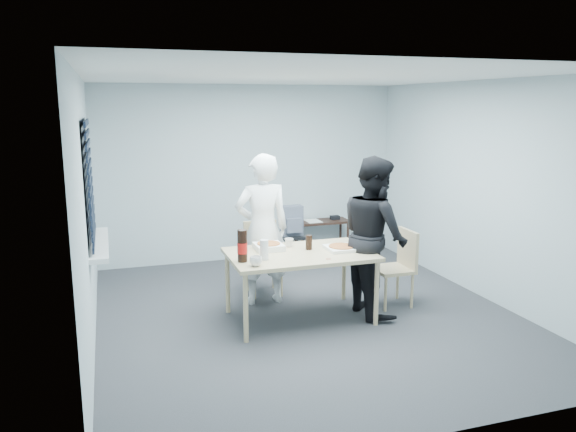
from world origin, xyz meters
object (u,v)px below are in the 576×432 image
object	(u,v)px
person_black	(374,236)
stool	(292,243)
soda_bottle	(242,246)
side_table	(322,226)
mug_a	(256,261)
person_white	(262,229)
chair_far	(262,252)
chair_right	(399,262)
backpack	(292,221)
dining_table	(300,258)
mug_b	(289,243)

from	to	relation	value
person_black	stool	xyz separation A→B (m)	(-0.33, 1.93, -0.51)
soda_bottle	stool	bearing A→B (deg)	59.49
side_table	mug_a	world-z (taller)	mug_a
person_black	side_table	bearing A→B (deg)	-7.80
side_table	person_white	bearing A→B (deg)	-129.49
chair_far	person_black	distance (m)	1.50
chair_far	soda_bottle	bearing A→B (deg)	-114.26
person_black	stool	bearing A→B (deg)	9.62
soda_bottle	mug_a	bearing A→B (deg)	-65.12
side_table	soda_bottle	distance (m)	3.17
chair_right	person_white	size ratio (longest dim) A/B	0.50
chair_right	soda_bottle	distance (m)	1.98
backpack	side_table	bearing A→B (deg)	36.10
dining_table	person_black	distance (m)	0.88
chair_far	side_table	distance (m)	1.91
chair_far	chair_right	distance (m)	1.68
person_white	person_black	distance (m)	1.30
chair_right	side_table	xyz separation A→B (m)	(-0.06, 2.31, -0.04)
person_black	soda_bottle	world-z (taller)	person_black
side_table	chair_far	bearing A→B (deg)	-134.33
chair_far	soda_bottle	xyz separation A→B (m)	(-0.53, -1.17, 0.40)
stool	mug_b	world-z (taller)	mug_b
chair_right	backpack	world-z (taller)	backpack
chair_far	mug_a	world-z (taller)	chair_far
chair_right	backpack	bearing A→B (deg)	111.87
person_white	mug_b	xyz separation A→B (m)	(0.21, -0.36, -0.09)
person_white	soda_bottle	distance (m)	0.91
dining_table	side_table	bearing A→B (deg)	63.43
person_black	soda_bottle	size ratio (longest dim) A/B	5.37
side_table	soda_bottle	world-z (taller)	soda_bottle
chair_right	person_black	size ratio (longest dim) A/B	0.50
chair_far	chair_right	xyz separation A→B (m)	(1.40, -0.94, 0.00)
mug_a	person_white	bearing A→B (deg)	71.01
backpack	mug_b	xyz separation A→B (m)	(-0.56, -1.59, 0.11)
chair_right	person_black	distance (m)	0.56
chair_right	side_table	world-z (taller)	chair_right
person_white	mug_a	distance (m)	1.05
mug_a	stool	bearing A→B (deg)	63.50
chair_right	stool	distance (m)	1.95
side_table	person_black	bearing A→B (deg)	-97.80
chair_far	stool	xyz separation A→B (m)	(0.67, 0.87, -0.14)
chair_right	mug_a	size ratio (longest dim) A/B	7.24
dining_table	side_table	distance (m)	2.67
dining_table	chair_far	xyz separation A→B (m)	(-0.14, 1.01, -0.18)
chair_right	mug_b	distance (m)	1.33
stool	person_white	bearing A→B (deg)	-121.87
person_white	mug_a	xyz separation A→B (m)	(-0.34, -0.99, -0.09)
chair_far	stool	bearing A→B (deg)	52.20
dining_table	stool	distance (m)	1.98
side_table	stool	world-z (taller)	side_table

